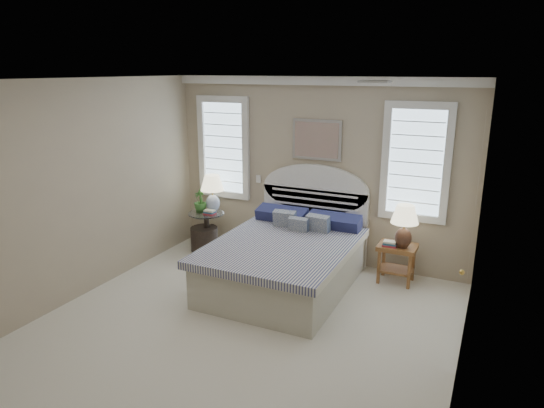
{
  "coord_description": "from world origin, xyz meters",
  "views": [
    {
      "loc": [
        2.38,
        -4.06,
        2.8
      ],
      "look_at": [
        -0.01,
        1.0,
        1.23
      ],
      "focal_mm": 32.0,
      "sensor_mm": 36.0,
      "label": 1
    }
  ],
  "objects_px": {
    "side_table_left": "(207,228)",
    "lamp_right": "(404,222)",
    "nightstand_right": "(397,255)",
    "lamp_left": "(212,189)",
    "floor_pot": "(204,239)",
    "bed": "(288,257)"
  },
  "relations": [
    {
      "from": "lamp_left",
      "to": "floor_pot",
      "type": "bearing_deg",
      "value": -126.03
    },
    {
      "from": "floor_pot",
      "to": "lamp_left",
      "type": "xyz_separation_m",
      "value": [
        0.1,
        0.13,
        0.8
      ]
    },
    {
      "from": "nightstand_right",
      "to": "lamp_left",
      "type": "height_order",
      "value": "lamp_left"
    },
    {
      "from": "side_table_left",
      "to": "lamp_left",
      "type": "distance_m",
      "value": 0.62
    },
    {
      "from": "floor_pot",
      "to": "lamp_left",
      "type": "relative_size",
      "value": 0.72
    },
    {
      "from": "bed",
      "to": "floor_pot",
      "type": "relative_size",
      "value": 5.34
    },
    {
      "from": "side_table_left",
      "to": "nightstand_right",
      "type": "relative_size",
      "value": 1.19
    },
    {
      "from": "side_table_left",
      "to": "lamp_right",
      "type": "relative_size",
      "value": 1.08
    },
    {
      "from": "side_table_left",
      "to": "floor_pot",
      "type": "bearing_deg",
      "value": -152.37
    },
    {
      "from": "side_table_left",
      "to": "floor_pot",
      "type": "height_order",
      "value": "side_table_left"
    },
    {
      "from": "floor_pot",
      "to": "lamp_left",
      "type": "height_order",
      "value": "lamp_left"
    },
    {
      "from": "bed",
      "to": "floor_pot",
      "type": "xyz_separation_m",
      "value": [
        -1.69,
        0.57,
        -0.19
      ]
    },
    {
      "from": "nightstand_right",
      "to": "side_table_left",
      "type": "bearing_deg",
      "value": -178.06
    },
    {
      "from": "bed",
      "to": "side_table_left",
      "type": "relative_size",
      "value": 3.61
    },
    {
      "from": "bed",
      "to": "nightstand_right",
      "type": "distance_m",
      "value": 1.47
    },
    {
      "from": "nightstand_right",
      "to": "lamp_left",
      "type": "distance_m",
      "value": 2.96
    },
    {
      "from": "lamp_left",
      "to": "bed",
      "type": "bearing_deg",
      "value": -23.84
    },
    {
      "from": "nightstand_right",
      "to": "lamp_left",
      "type": "bearing_deg",
      "value": 179.77
    },
    {
      "from": "lamp_left",
      "to": "lamp_right",
      "type": "height_order",
      "value": "lamp_left"
    },
    {
      "from": "floor_pot",
      "to": "bed",
      "type": "bearing_deg",
      "value": -18.72
    },
    {
      "from": "lamp_left",
      "to": "lamp_right",
      "type": "bearing_deg",
      "value": -1.29
    },
    {
      "from": "bed",
      "to": "side_table_left",
      "type": "height_order",
      "value": "bed"
    }
  ]
}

